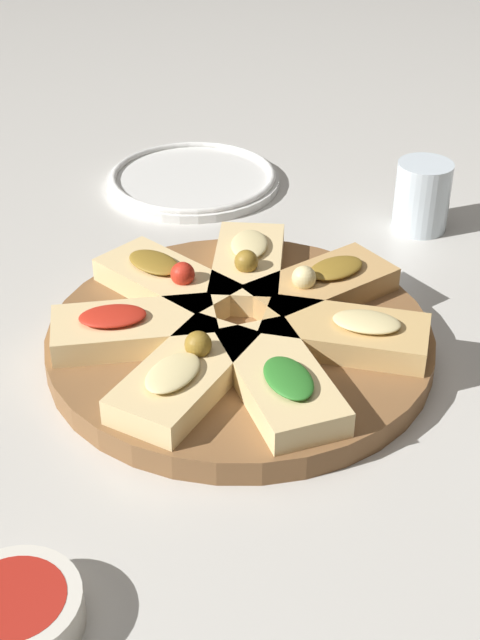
{
  "coord_description": "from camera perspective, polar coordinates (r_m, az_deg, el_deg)",
  "views": [
    {
      "loc": [
        0.31,
        -0.57,
        0.47
      ],
      "look_at": [
        0.0,
        0.0,
        0.03
      ],
      "focal_mm": 50.0,
      "sensor_mm": 36.0,
      "label": 1
    }
  ],
  "objects": [
    {
      "name": "ground_plane",
      "position": [
        0.8,
        0.0,
        -2.02
      ],
      "size": [
        3.0,
        3.0,
        0.0
      ],
      "primitive_type": "plane",
      "color": "beige"
    },
    {
      "name": "serving_board",
      "position": [
        0.8,
        0.0,
        -1.36
      ],
      "size": [
        0.34,
        0.34,
        0.02
      ],
      "primitive_type": "cylinder",
      "color": "brown",
      "rests_on": "ground_plane"
    },
    {
      "name": "focaccia_slice_6",
      "position": [
        0.86,
        0.51,
        3.53
      ],
      "size": [
        0.12,
        0.16,
        0.04
      ],
      "color": "#E5C689",
      "rests_on": "serving_board"
    },
    {
      "name": "focaccia_slice_2",
      "position": [
        0.72,
        -3.63,
        -3.47
      ],
      "size": [
        0.07,
        0.14,
        0.04
      ],
      "color": "#E5C689",
      "rests_on": "serving_board"
    },
    {
      "name": "plate_left",
      "position": [
        1.11,
        -3.02,
        9.03
      ],
      "size": [
        0.21,
        0.21,
        0.02
      ],
      "color": "white",
      "rests_on": "ground_plane"
    },
    {
      "name": "focaccia_slice_4",
      "position": [
        0.77,
        6.82,
        -0.83
      ],
      "size": [
        0.15,
        0.1,
        0.03
      ],
      "color": "tan",
      "rests_on": "serving_board"
    },
    {
      "name": "focaccia_slice_1",
      "position": [
        0.78,
        -6.88,
        -0.52
      ],
      "size": [
        0.15,
        0.14,
        0.03
      ],
      "color": "#E5C689",
      "rests_on": "serving_board"
    },
    {
      "name": "focaccia_slice_5",
      "position": [
        0.83,
        5.2,
        2.19
      ],
      "size": [
        0.12,
        0.16,
        0.04
      ],
      "color": "tan",
      "rests_on": "serving_board"
    },
    {
      "name": "focaccia_slice_0",
      "position": [
        0.84,
        -4.67,
        2.51
      ],
      "size": [
        0.15,
        0.1,
        0.04
      ],
      "color": "#E5C689",
      "rests_on": "serving_board"
    },
    {
      "name": "dipping_bowl",
      "position": [
        0.6,
        -14.19,
        -17.59
      ],
      "size": [
        0.09,
        0.09,
        0.03
      ],
      "color": "silver",
      "rests_on": "ground_plane"
    },
    {
      "name": "water_glass",
      "position": [
        1.01,
        11.58,
        7.77
      ],
      "size": [
        0.06,
        0.06,
        0.08
      ],
      "primitive_type": "cylinder",
      "color": "silver",
      "rests_on": "ground_plane"
    },
    {
      "name": "focaccia_slice_3",
      "position": [
        0.71,
        2.58,
        -3.88
      ],
      "size": [
        0.15,
        0.14,
        0.03
      ],
      "color": "#E5C689",
      "rests_on": "serving_board"
    }
  ]
}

